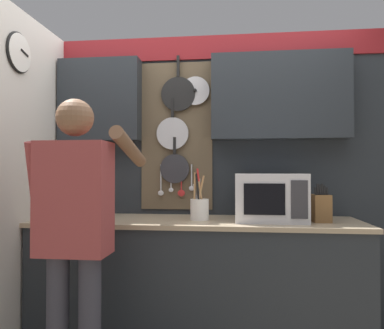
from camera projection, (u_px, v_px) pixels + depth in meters
The scene contains 7 objects.
base_cabinet_counter at pixel (197, 288), 2.58m from camera, with size 2.23×0.64×0.93m.
back_wall_unit at pixel (203, 149), 2.89m from camera, with size 2.80×0.20×2.33m.
side_wall at pixel (10, 186), 2.34m from camera, with size 0.07×1.60×2.33m.
microwave at pixel (270, 197), 2.52m from camera, with size 0.47×0.37×0.32m.
knife_block at pixel (320, 208), 2.48m from camera, with size 0.12×0.16×0.25m.
utensil_crock at pixel (199, 207), 2.57m from camera, with size 0.13×0.13×0.36m.
person at pixel (75, 222), 2.04m from camera, with size 0.54×0.65×1.66m.
Camera 1 is at (0.26, -2.59, 1.26)m, focal length 35.00 mm.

